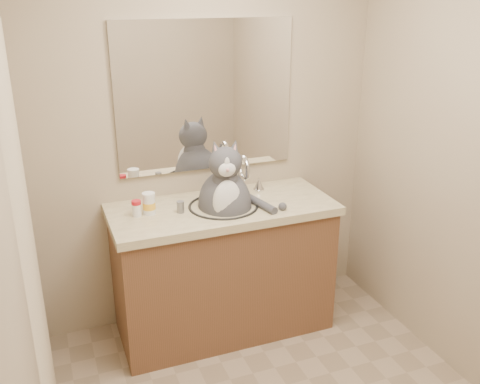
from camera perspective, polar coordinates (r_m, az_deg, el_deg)
name	(u,v)px	position (r m, az deg, el deg)	size (l,w,h in m)	color
room	(298,209)	(2.23, 6.25, -1.85)	(2.22, 2.52, 2.42)	gray
vanity	(223,266)	(3.36, -1.81, -7.85)	(1.34, 0.59, 1.12)	brown
mirror	(206,97)	(3.26, -3.63, 10.10)	(1.10, 0.02, 0.90)	white
shower_curtain	(35,280)	(2.18, -21.04, -8.76)	(0.02, 1.30, 1.93)	beige
cat	(225,200)	(3.15, -1.56, -0.88)	(0.44, 0.43, 0.63)	#424247
pill_bottle_redcap	(137,208)	(3.07, -10.98, -1.72)	(0.07, 0.07, 0.09)	white
pill_bottle_orange	(149,204)	(3.08, -9.68, -1.26)	(0.09, 0.09, 0.13)	white
grey_canister	(180,207)	(3.09, -6.37, -1.59)	(0.05, 0.05, 0.07)	slate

